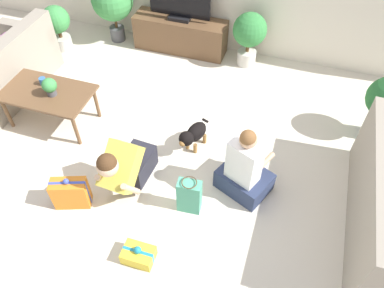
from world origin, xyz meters
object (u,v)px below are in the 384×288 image
at_px(potted_plant_back_left, 112,1).
at_px(potted_plant_back_right, 249,34).
at_px(gift_box_b, 71,193).
at_px(mug, 43,81).
at_px(gift_bag_a, 189,196).
at_px(coffee_table, 48,95).
at_px(gift_box_a, 139,255).
at_px(tv_console, 180,35).
at_px(potted_plant_corner_left, 57,24).
at_px(person_sitting, 245,170).
at_px(dog, 193,135).
at_px(tabletop_plant, 50,86).
at_px(person_kneeling, 126,166).

bearing_deg(potted_plant_back_left, potted_plant_back_right, 0.00).
height_order(gift_box_b, mug, mug).
distance_m(gift_box_b, gift_bag_a, 1.21).
height_order(coffee_table, potted_plant_back_left, potted_plant_back_left).
bearing_deg(gift_box_a, tv_console, 102.92).
bearing_deg(potted_plant_back_right, potted_plant_corner_left, -170.07).
distance_m(person_sitting, gift_box_b, 1.78).
relative_size(potted_plant_corner_left, gift_bag_a, 1.53).
height_order(dog, mug, mug).
distance_m(gift_box_b, tabletop_plant, 1.32).
relative_size(coffee_table, gift_bag_a, 2.38).
xyz_separation_m(gift_box_b, mug, (-0.95, 1.13, 0.35)).
bearing_deg(tabletop_plant, potted_plant_back_right, 46.04).
distance_m(dog, mug, 1.91).
bearing_deg(potted_plant_corner_left, coffee_table, -61.73).
bearing_deg(potted_plant_corner_left, person_sitting, -28.38).
height_order(potted_plant_corner_left, gift_box_a, potted_plant_corner_left).
distance_m(coffee_table, gift_box_a, 2.24).
bearing_deg(gift_box_b, dog, 49.88).
bearing_deg(potted_plant_back_left, person_kneeling, -61.90).
bearing_deg(gift_box_b, person_kneeling, 39.47).
height_order(coffee_table, tv_console, tv_console).
relative_size(tv_console, dog, 2.70).
xyz_separation_m(tv_console, person_sitting, (1.51, -2.30, 0.06)).
bearing_deg(tabletop_plant, gift_box_a, -39.52).
bearing_deg(tv_console, mug, -119.35).
distance_m(person_kneeling, tabletop_plant, 1.38).
xyz_separation_m(tv_console, person_kneeling, (0.34, -2.65, 0.09)).
relative_size(person_kneeling, gift_box_b, 1.98).
bearing_deg(potted_plant_back_right, person_kneeling, -105.10).
height_order(gift_bag_a, tabletop_plant, tabletop_plant).
bearing_deg(mug, gift_box_b, -50.06).
xyz_separation_m(potted_plant_back_right, gift_box_b, (-1.16, -2.98, -0.32)).
bearing_deg(person_kneeling, tabletop_plant, 156.34).
distance_m(tv_console, tabletop_plant, 2.23).
distance_m(dog, gift_box_a, 1.48).
distance_m(gift_box_b, mug, 1.52).
bearing_deg(gift_bag_a, person_sitting, 41.84).
relative_size(gift_bag_a, tabletop_plant, 2.01).
xyz_separation_m(potted_plant_corner_left, person_kneeling, (2.09, -2.11, -0.06)).
xyz_separation_m(potted_plant_back_right, dog, (-0.22, -1.86, -0.26)).
xyz_separation_m(person_sitting, mug, (-2.57, 0.40, 0.21)).
bearing_deg(tv_console, tabletop_plant, -113.07).
xyz_separation_m(coffee_table, potted_plant_corner_left, (-0.79, 1.47, -0.02)).
xyz_separation_m(dog, gift_box_a, (-0.05, -1.47, -0.16)).
relative_size(gift_box_b, mug, 3.38).
bearing_deg(coffee_table, potted_plant_corner_left, 118.27).
height_order(coffee_table, gift_box_a, coffee_table).
bearing_deg(potted_plant_back_left, gift_bag_a, -51.81).
height_order(tv_console, dog, tv_console).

